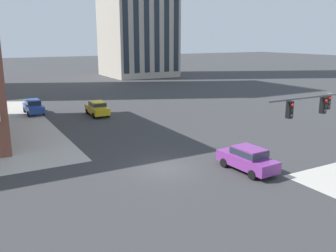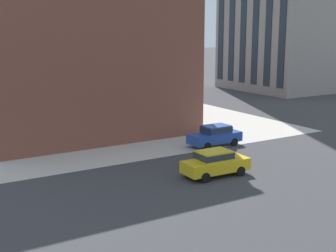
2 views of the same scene
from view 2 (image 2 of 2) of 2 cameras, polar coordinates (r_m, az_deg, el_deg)
The scene contains 4 objects.
sidewalk_far_corner at distance 49.46m, azimuth -9.01°, elevation 0.70°, with size 32.00×32.00×0.02m, color #B7B2A8.
car_main_northbound_near at distance 38.26m, azimuth 5.69°, elevation -1.06°, with size 1.94×4.43×1.68m.
car_main_southbound_far at distance 30.59m, azimuth 5.69°, elevation -4.34°, with size 1.99×4.45×1.68m.
storefront_block_near_corner at distance 47.77m, azimuth -12.79°, elevation 9.68°, with size 22.97×18.47×15.71m.
Camera 2 is at (24.91, 1.53, 9.38)m, focal length 50.62 mm.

